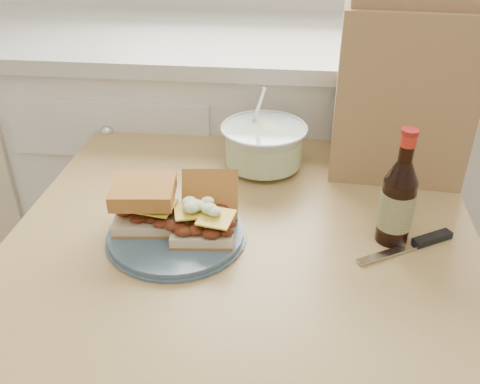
# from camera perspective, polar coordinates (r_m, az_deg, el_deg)

# --- Properties ---
(cabinet_run) EXTENTS (2.50, 0.64, 0.94)m
(cabinet_run) POSITION_cam_1_polar(r_m,az_deg,el_deg) (1.80, 5.58, 1.89)
(cabinet_run) COLOR white
(cabinet_run) RESTS_ON ground
(dining_table) EXTENTS (0.92, 0.92, 0.75)m
(dining_table) POSITION_cam_1_polar(r_m,az_deg,el_deg) (1.13, 0.51, -8.08)
(dining_table) COLOR #AB8950
(dining_table) RESTS_ON ground
(plate) EXTENTS (0.26, 0.26, 0.02)m
(plate) POSITION_cam_1_polar(r_m,az_deg,el_deg) (1.03, -6.81, -4.50)
(plate) COLOR #3F5566
(plate) RESTS_ON dining_table
(sandwich_left) EXTENTS (0.13, 0.12, 0.09)m
(sandwich_left) POSITION_cam_1_polar(r_m,az_deg,el_deg) (1.03, -10.13, -1.21)
(sandwich_left) COLOR beige
(sandwich_left) RESTS_ON plate
(sandwich_right) EXTENTS (0.12, 0.17, 0.10)m
(sandwich_right) POSITION_cam_1_polar(r_m,az_deg,el_deg) (1.01, -3.73, -2.17)
(sandwich_right) COLOR beige
(sandwich_right) RESTS_ON plate
(coleslaw_bowl) EXTENTS (0.20, 0.20, 0.20)m
(coleslaw_bowl) POSITION_cam_1_polar(r_m,az_deg,el_deg) (1.24, 2.54, 4.80)
(coleslaw_bowl) COLOR silver
(coleslaw_bowl) RESTS_ON dining_table
(beer_bottle) EXTENTS (0.06, 0.06, 0.23)m
(beer_bottle) POSITION_cam_1_polar(r_m,az_deg,el_deg) (1.02, 16.46, -0.91)
(beer_bottle) COLOR black
(beer_bottle) RESTS_ON dining_table
(knife) EXTENTS (0.19, 0.12, 0.01)m
(knife) POSITION_cam_1_polar(r_m,az_deg,el_deg) (1.06, 18.75, -5.08)
(knife) COLOR silver
(knife) RESTS_ON dining_table
(paper_bag) EXTENTS (0.30, 0.21, 0.37)m
(paper_bag) POSITION_cam_1_polar(r_m,az_deg,el_deg) (1.23, 16.99, 10.17)
(paper_bag) COLOR #A37D4F
(paper_bag) RESTS_ON dining_table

